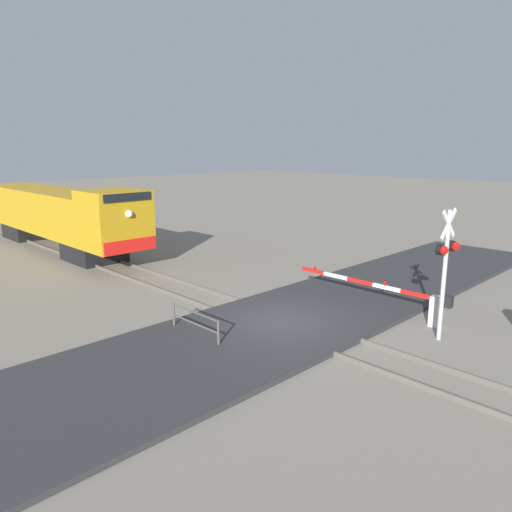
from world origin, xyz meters
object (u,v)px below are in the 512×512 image
locomotive (57,214)px  guard_railing (195,321)px  crossing_signal (446,260)px  crossing_gate (411,299)px

locomotive → guard_railing: size_ratio=7.29×
locomotive → crossing_signal: 23.25m
crossing_signal → locomotive: bearing=96.8°
locomotive → crossing_signal: crossing_signal is taller
crossing_signal → guard_railing: (-5.63, 5.64, -2.07)m
crossing_signal → crossing_gate: size_ratio=0.65×
crossing_gate → guard_railing: size_ratio=2.69×
locomotive → guard_railing: (-2.87, -17.45, -1.52)m
locomotive → guard_railing: 17.75m
locomotive → crossing_signal: size_ratio=4.15×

